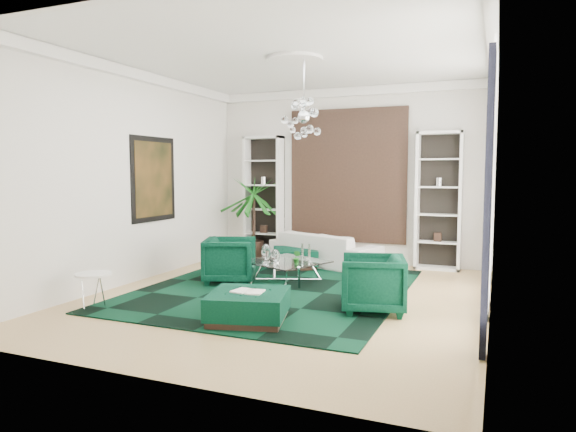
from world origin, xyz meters
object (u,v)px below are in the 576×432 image
at_px(armchair_right, 373,283).
at_px(side_table, 94,291).
at_px(ottoman_front, 248,307).
at_px(armchair_left, 230,260).
at_px(ottoman_side, 295,258).
at_px(palm, 254,206).
at_px(sofa, 324,249).
at_px(coffee_table, 286,272).

relative_size(armchair_right, side_table, 1.72).
height_order(ottoman_front, side_table, side_table).
xyz_separation_m(armchair_left, ottoman_front, (1.39, -2.04, -0.21)).
distance_m(ottoman_side, palm, 1.84).
relative_size(armchair_right, ottoman_side, 0.99).
relative_size(armchair_left, armchair_right, 1.00).
distance_m(sofa, ottoman_side, 0.70).
bearing_deg(side_table, palm, 86.98).
bearing_deg(armchair_right, ottoman_front, -66.39).
height_order(ottoman_front, palm, palm).
height_order(side_table, palm, palm).
xyz_separation_m(sofa, ottoman_front, (0.35, -4.29, -0.15)).
bearing_deg(side_table, armchair_right, 19.34).
distance_m(armchair_left, ottoman_front, 2.48).
xyz_separation_m(sofa, armchair_right, (1.77, -3.18, 0.06)).
height_order(sofa, ottoman_front, sofa).
relative_size(coffee_table, ottoman_front, 1.20).
height_order(armchair_left, coffee_table, armchair_left).
height_order(sofa, coffee_table, sofa).
bearing_deg(ottoman_front, armchair_right, 38.04).
relative_size(armchair_left, coffee_table, 0.75).
bearing_deg(coffee_table, palm, 127.62).
xyz_separation_m(armchair_right, side_table, (-3.83, -1.34, -0.16)).
xyz_separation_m(ottoman_side, side_table, (-1.59, -4.03, 0.05)).
height_order(coffee_table, palm, palm).
relative_size(ottoman_front, side_table, 1.92).
bearing_deg(ottoman_side, side_table, -111.47).
xyz_separation_m(coffee_table, ottoman_side, (-0.41, 1.48, -0.01)).
bearing_deg(side_table, armchair_left, 65.86).
bearing_deg(armchair_right, side_table, -85.08).
bearing_deg(sofa, ottoman_front, 115.03).
height_order(armchair_right, ottoman_front, armchair_right).
distance_m(armchair_left, ottoman_side, 1.86).
bearing_deg(ottoman_front, sofa, 94.67).
height_order(armchair_left, armchair_right, same).
height_order(sofa, ottoman_side, sofa).
xyz_separation_m(sofa, coffee_table, (-0.07, -1.97, -0.14)).
relative_size(armchair_right, coffee_table, 0.75).
bearing_deg(coffee_table, sofa, 88.08).
height_order(ottoman_side, palm, palm).
relative_size(ottoman_side, ottoman_front, 0.90).
distance_m(ottoman_side, side_table, 4.34).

